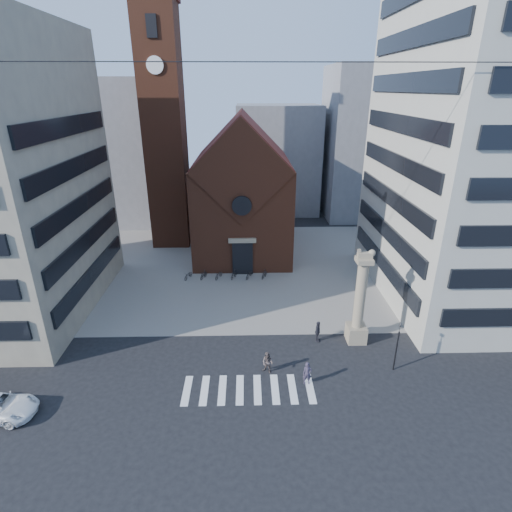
{
  "coord_description": "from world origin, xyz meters",
  "views": [
    {
      "loc": [
        0.52,
        -26.3,
        20.53
      ],
      "look_at": [
        1.36,
        8.0,
        6.06
      ],
      "focal_mm": 28.0,
      "sensor_mm": 36.0,
      "label": 1
    }
  ],
  "objects_px": {
    "pedestrian_2": "(318,331)",
    "pedestrian_1": "(268,363)",
    "traffic_light": "(397,345)",
    "scooter_0": "(188,275)",
    "lion_column": "(359,306)",
    "pedestrian_0": "(307,373)"
  },
  "relations": [
    {
      "from": "lion_column",
      "to": "pedestrian_1",
      "type": "distance_m",
      "value": 9.31
    },
    {
      "from": "traffic_light",
      "to": "pedestrian_1",
      "type": "distance_m",
      "value": 10.05
    },
    {
      "from": "pedestrian_0",
      "to": "lion_column",
      "type": "bearing_deg",
      "value": 46.74
    },
    {
      "from": "pedestrian_2",
      "to": "pedestrian_1",
      "type": "bearing_deg",
      "value": 150.18
    },
    {
      "from": "pedestrian_0",
      "to": "pedestrian_1",
      "type": "bearing_deg",
      "value": 154.83
    },
    {
      "from": "pedestrian_1",
      "to": "scooter_0",
      "type": "distance_m",
      "value": 18.73
    },
    {
      "from": "pedestrian_1",
      "to": "lion_column",
      "type": "bearing_deg",
      "value": 59.76
    },
    {
      "from": "pedestrian_2",
      "to": "scooter_0",
      "type": "xyz_separation_m",
      "value": [
        -12.93,
        12.67,
        -0.49
      ]
    },
    {
      "from": "pedestrian_1",
      "to": "pedestrian_2",
      "type": "xyz_separation_m",
      "value": [
        4.58,
        4.09,
        0.06
      ]
    },
    {
      "from": "traffic_light",
      "to": "scooter_0",
      "type": "xyz_separation_m",
      "value": [
        -18.31,
        16.67,
        -1.8
      ]
    },
    {
      "from": "pedestrian_0",
      "to": "pedestrian_1",
      "type": "relative_size",
      "value": 1.01
    },
    {
      "from": "lion_column",
      "to": "traffic_light",
      "type": "bearing_deg",
      "value": -63.54
    },
    {
      "from": "pedestrian_2",
      "to": "lion_column",
      "type": "bearing_deg",
      "value": -71.6
    },
    {
      "from": "pedestrian_0",
      "to": "pedestrian_1",
      "type": "distance_m",
      "value": 3.19
    },
    {
      "from": "lion_column",
      "to": "traffic_light",
      "type": "height_order",
      "value": "lion_column"
    },
    {
      "from": "traffic_light",
      "to": "scooter_0",
      "type": "bearing_deg",
      "value": 137.68
    },
    {
      "from": "lion_column",
      "to": "pedestrian_0",
      "type": "bearing_deg",
      "value": -133.07
    },
    {
      "from": "lion_column",
      "to": "pedestrian_1",
      "type": "bearing_deg",
      "value": -152.83
    },
    {
      "from": "traffic_light",
      "to": "pedestrian_0",
      "type": "xyz_separation_m",
      "value": [
        -7.07,
        -1.43,
        -1.36
      ]
    },
    {
      "from": "lion_column",
      "to": "pedestrian_0",
      "type": "height_order",
      "value": "lion_column"
    },
    {
      "from": "traffic_light",
      "to": "lion_column",
      "type": "bearing_deg",
      "value": 116.46
    },
    {
      "from": "lion_column",
      "to": "pedestrian_0",
      "type": "distance_m",
      "value": 7.86
    }
  ]
}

